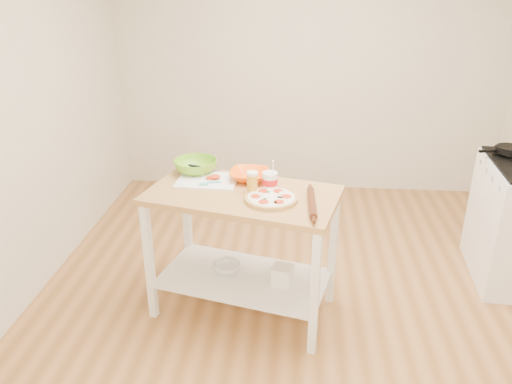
{
  "coord_description": "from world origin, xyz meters",
  "views": [
    {
      "loc": [
        -0.11,
        -2.95,
        2.19
      ],
      "look_at": [
        -0.37,
        0.04,
        0.87
      ],
      "focal_mm": 35.0,
      "sensor_mm": 36.0,
      "label": 1
    }
  ],
  "objects_px": {
    "spatula": "(209,183)",
    "beer_pint": "(252,183)",
    "skillet": "(510,150)",
    "cutting_board": "(207,180)",
    "shelf_glass_bowl": "(227,267)",
    "prep_island": "(243,227)",
    "green_bowl": "(196,166)",
    "yogurt_tub": "(270,181)",
    "orange_bowl": "(250,175)",
    "knife": "(200,167)",
    "shelf_bin": "(282,275)",
    "pizza": "(271,198)",
    "rolling_pin": "(312,203)"
  },
  "relations": [
    {
      "from": "cutting_board",
      "to": "shelf_bin",
      "type": "distance_m",
      "value": 0.82
    },
    {
      "from": "skillet",
      "to": "spatula",
      "type": "bearing_deg",
      "value": -173.34
    },
    {
      "from": "shelf_glass_bowl",
      "to": "shelf_bin",
      "type": "xyz_separation_m",
      "value": [
        0.4,
        -0.12,
        0.03
      ]
    },
    {
      "from": "skillet",
      "to": "knife",
      "type": "relative_size",
      "value": 1.37
    },
    {
      "from": "knife",
      "to": "orange_bowl",
      "type": "height_order",
      "value": "orange_bowl"
    },
    {
      "from": "pizza",
      "to": "cutting_board",
      "type": "height_order",
      "value": "pizza"
    },
    {
      "from": "pizza",
      "to": "cutting_board",
      "type": "relative_size",
      "value": 0.8
    },
    {
      "from": "spatula",
      "to": "yogurt_tub",
      "type": "xyz_separation_m",
      "value": [
        0.41,
        -0.04,
        0.04
      ]
    },
    {
      "from": "rolling_pin",
      "to": "shelf_bin",
      "type": "bearing_deg",
      "value": 143.84
    },
    {
      "from": "cutting_board",
      "to": "beer_pint",
      "type": "distance_m",
      "value": 0.38
    },
    {
      "from": "rolling_pin",
      "to": "knife",
      "type": "bearing_deg",
      "value": 144.78
    },
    {
      "from": "shelf_bin",
      "to": "beer_pint",
      "type": "bearing_deg",
      "value": 167.75
    },
    {
      "from": "prep_island",
      "to": "beer_pint",
      "type": "xyz_separation_m",
      "value": [
        0.06,
        -0.01,
        0.32
      ]
    },
    {
      "from": "pizza",
      "to": "shelf_glass_bowl",
      "type": "distance_m",
      "value": 0.72
    },
    {
      "from": "prep_island",
      "to": "yogurt_tub",
      "type": "xyz_separation_m",
      "value": [
        0.17,
        0.06,
        0.31
      ]
    },
    {
      "from": "yogurt_tub",
      "to": "spatula",
      "type": "bearing_deg",
      "value": 174.3
    },
    {
      "from": "cutting_board",
      "to": "pizza",
      "type": "bearing_deg",
      "value": -29.67
    },
    {
      "from": "cutting_board",
      "to": "spatula",
      "type": "xyz_separation_m",
      "value": [
        0.03,
        -0.08,
        0.01
      ]
    },
    {
      "from": "cutting_board",
      "to": "orange_bowl",
      "type": "distance_m",
      "value": 0.29
    },
    {
      "from": "knife",
      "to": "yogurt_tub",
      "type": "xyz_separation_m",
      "value": [
        0.52,
        -0.33,
        0.04
      ]
    },
    {
      "from": "skillet",
      "to": "pizza",
      "type": "height_order",
      "value": "skillet"
    },
    {
      "from": "cutting_board",
      "to": "green_bowl",
      "type": "xyz_separation_m",
      "value": [
        -0.11,
        0.15,
        0.04
      ]
    },
    {
      "from": "prep_island",
      "to": "skillet",
      "type": "bearing_deg",
      "value": 22.17
    },
    {
      "from": "shelf_glass_bowl",
      "to": "skillet",
      "type": "bearing_deg",
      "value": 19.36
    },
    {
      "from": "knife",
      "to": "shelf_bin",
      "type": "height_order",
      "value": "knife"
    },
    {
      "from": "green_bowl",
      "to": "yogurt_tub",
      "type": "xyz_separation_m",
      "value": [
        0.54,
        -0.26,
        0.01
      ]
    },
    {
      "from": "skillet",
      "to": "orange_bowl",
      "type": "height_order",
      "value": "skillet"
    },
    {
      "from": "shelf_bin",
      "to": "knife",
      "type": "bearing_deg",
      "value": 145.04
    },
    {
      "from": "cutting_board",
      "to": "shelf_glass_bowl",
      "type": "height_order",
      "value": "cutting_board"
    },
    {
      "from": "orange_bowl",
      "to": "shelf_bin",
      "type": "bearing_deg",
      "value": -47.55
    },
    {
      "from": "green_bowl",
      "to": "shelf_glass_bowl",
      "type": "height_order",
      "value": "green_bowl"
    },
    {
      "from": "skillet",
      "to": "yogurt_tub",
      "type": "bearing_deg",
      "value": -168.47
    },
    {
      "from": "spatula",
      "to": "beer_pint",
      "type": "bearing_deg",
      "value": -30.13
    },
    {
      "from": "orange_bowl",
      "to": "yogurt_tub",
      "type": "xyz_separation_m",
      "value": [
        0.15,
        -0.16,
        0.03
      ]
    },
    {
      "from": "prep_island",
      "to": "yogurt_tub",
      "type": "height_order",
      "value": "yogurt_tub"
    },
    {
      "from": "cutting_board",
      "to": "shelf_bin",
      "type": "relative_size",
      "value": 3.23
    },
    {
      "from": "green_bowl",
      "to": "beer_pint",
      "type": "xyz_separation_m",
      "value": [
        0.43,
        -0.33,
        0.03
      ]
    },
    {
      "from": "skillet",
      "to": "green_bowl",
      "type": "height_order",
      "value": "green_bowl"
    },
    {
      "from": "beer_pint",
      "to": "yogurt_tub",
      "type": "distance_m",
      "value": 0.13
    },
    {
      "from": "yogurt_tub",
      "to": "shelf_bin",
      "type": "xyz_separation_m",
      "value": [
        0.1,
        -0.11,
        -0.64
      ]
    },
    {
      "from": "pizza",
      "to": "beer_pint",
      "type": "xyz_separation_m",
      "value": [
        -0.13,
        0.1,
        0.06
      ]
    },
    {
      "from": "shelf_bin",
      "to": "spatula",
      "type": "bearing_deg",
      "value": 163.58
    },
    {
      "from": "spatula",
      "to": "skillet",
      "type": "bearing_deg",
      "value": 6.75
    },
    {
      "from": "skillet",
      "to": "knife",
      "type": "xyz_separation_m",
      "value": [
        -2.28,
        -0.41,
        -0.06
      ]
    },
    {
      "from": "knife",
      "to": "orange_bowl",
      "type": "bearing_deg",
      "value": -2.56
    },
    {
      "from": "skillet",
      "to": "orange_bowl",
      "type": "bearing_deg",
      "value": -174.36
    },
    {
      "from": "knife",
      "to": "green_bowl",
      "type": "relative_size",
      "value": 0.88
    },
    {
      "from": "pizza",
      "to": "green_bowl",
      "type": "bearing_deg",
      "value": 142.34
    },
    {
      "from": "spatula",
      "to": "orange_bowl",
      "type": "distance_m",
      "value": 0.29
    },
    {
      "from": "pizza",
      "to": "green_bowl",
      "type": "height_order",
      "value": "green_bowl"
    }
  ]
}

